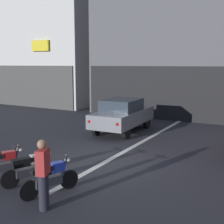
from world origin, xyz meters
name	(u,v)px	position (x,y,z in m)	size (l,w,h in m)	color
ground_plane	(105,162)	(0.00, 0.00, 0.00)	(120.00, 120.00, 0.00)	#2B2B30
lane_centre_line	(165,129)	(0.00, 6.00, 0.00)	(0.20, 18.00, 0.01)	silver
building_corner_left	(57,20)	(-12.43, 12.73, 7.09)	(9.56, 8.12, 14.21)	silver
building_mid_block	(177,38)	(-1.64, 12.72, 5.16)	(9.52, 8.23, 10.35)	#56565B
car_grey_crossing_near	(123,114)	(-1.64, 4.44, 0.89)	(1.93, 4.17, 1.64)	black
motorcycle_red_row_leftmost	(2,164)	(-1.80, -2.82, 0.46)	(0.86, 1.50, 0.98)	black
motorcycle_silver_row_left_mid	(31,168)	(-0.86, -2.64, 0.46)	(0.79, 1.54, 0.98)	black
motorcycle_blue_row_centre	(50,177)	(0.09, -2.91, 0.46)	(0.71, 1.59, 0.98)	black
person_by_motorcycles	(43,174)	(0.52, -3.63, 0.86)	(0.33, 0.41, 1.67)	#23232D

